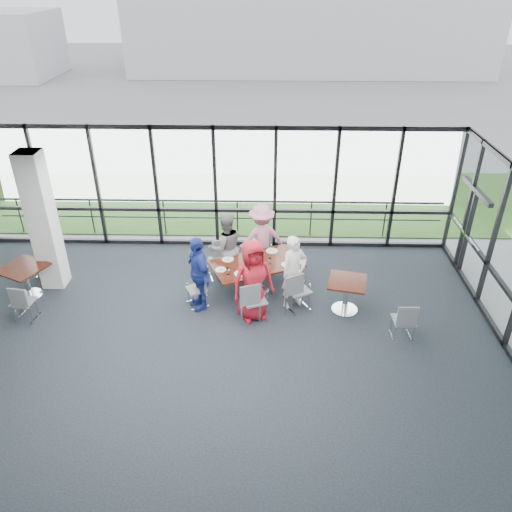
{
  "coord_description": "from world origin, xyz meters",
  "views": [
    {
      "loc": [
        1.32,
        -6.68,
        6.46
      ],
      "look_at": [
        1.09,
        2.5,
        1.1
      ],
      "focal_mm": 35.0,
      "sensor_mm": 36.0,
      "label": 1
    }
  ],
  "objects_px": {
    "main_table": "(256,267)",
    "chair_spare_r": "(404,320)",
    "chair_spare_lb": "(45,257)",
    "diner_end": "(198,273)",
    "chair_main_nl": "(254,300)",
    "diner_far_left": "(226,247)",
    "chair_spare_la": "(23,302)",
    "diner_far_right": "(261,238)",
    "structural_column": "(43,222)",
    "chair_main_fr": "(261,249)",
    "side_table_right": "(347,286)",
    "diner_near_right": "(294,272)",
    "diner_near_left": "(253,281)",
    "chair_main_end": "(197,289)",
    "side_table_left": "(24,272)",
    "chair_main_fl": "(218,261)",
    "chair_main_nr": "(298,290)"
  },
  "relations": [
    {
      "from": "main_table",
      "to": "chair_spare_r",
      "type": "xyz_separation_m",
      "value": [
        2.94,
        -1.58,
        -0.2
      ]
    },
    {
      "from": "diner_far_right",
      "to": "chair_spare_lb",
      "type": "height_order",
      "value": "diner_far_right"
    },
    {
      "from": "chair_main_nl",
      "to": "chair_spare_la",
      "type": "relative_size",
      "value": 1.11
    },
    {
      "from": "side_table_left",
      "to": "chair_main_nr",
      "type": "relative_size",
      "value": 1.25
    },
    {
      "from": "main_table",
      "to": "side_table_left",
      "type": "xyz_separation_m",
      "value": [
        -5.12,
        -0.32,
        0.01
      ]
    },
    {
      "from": "main_table",
      "to": "chair_spare_r",
      "type": "relative_size",
      "value": 2.61
    },
    {
      "from": "chair_main_nl",
      "to": "chair_spare_r",
      "type": "relative_size",
      "value": 1.09
    },
    {
      "from": "diner_near_right",
      "to": "diner_far_right",
      "type": "relative_size",
      "value": 0.98
    },
    {
      "from": "chair_main_nr",
      "to": "chair_main_fl",
      "type": "distance_m",
      "value": 2.2
    },
    {
      "from": "main_table",
      "to": "chair_spare_lb",
      "type": "bearing_deg",
      "value": 148.3
    },
    {
      "from": "main_table",
      "to": "chair_main_end",
      "type": "height_order",
      "value": "chair_main_end"
    },
    {
      "from": "diner_far_right",
      "to": "chair_main_fl",
      "type": "xyz_separation_m",
      "value": [
        -1.02,
        -0.39,
        -0.42
      ]
    },
    {
      "from": "main_table",
      "to": "chair_spare_la",
      "type": "relative_size",
      "value": 2.65
    },
    {
      "from": "diner_end",
      "to": "chair_spare_la",
      "type": "relative_size",
      "value": 2.01
    },
    {
      "from": "diner_far_left",
      "to": "diner_near_left",
      "type": "bearing_deg",
      "value": 93.36
    },
    {
      "from": "chair_main_nl",
      "to": "chair_spare_r",
      "type": "height_order",
      "value": "chair_main_nl"
    },
    {
      "from": "structural_column",
      "to": "chair_main_fl",
      "type": "distance_m",
      "value": 3.96
    },
    {
      "from": "diner_near_right",
      "to": "chair_main_fl",
      "type": "height_order",
      "value": "diner_near_right"
    },
    {
      "from": "chair_main_nl",
      "to": "chair_main_fl",
      "type": "xyz_separation_m",
      "value": [
        -0.9,
        1.61,
        -0.03
      ]
    },
    {
      "from": "structural_column",
      "to": "chair_main_fr",
      "type": "xyz_separation_m",
      "value": [
        4.77,
        0.97,
        -1.16
      ]
    },
    {
      "from": "diner_far_right",
      "to": "chair_main_end",
      "type": "distance_m",
      "value": 2.11
    },
    {
      "from": "side_table_left",
      "to": "diner_near_right",
      "type": "bearing_deg",
      "value": -1.9
    },
    {
      "from": "chair_main_end",
      "to": "structural_column",
      "type": "bearing_deg",
      "value": -128.76
    },
    {
      "from": "diner_far_left",
      "to": "chair_spare_r",
      "type": "relative_size",
      "value": 1.99
    },
    {
      "from": "main_table",
      "to": "diner_far_left",
      "type": "height_order",
      "value": "diner_far_left"
    },
    {
      "from": "chair_main_nr",
      "to": "diner_far_left",
      "type": "bearing_deg",
      "value": 116.49
    },
    {
      "from": "side_table_left",
      "to": "chair_main_end",
      "type": "relative_size",
      "value": 1.41
    },
    {
      "from": "diner_end",
      "to": "chair_main_nl",
      "type": "distance_m",
      "value": 1.32
    },
    {
      "from": "diner_far_right",
      "to": "chair_main_nr",
      "type": "height_order",
      "value": "diner_far_right"
    },
    {
      "from": "side_table_right",
      "to": "chair_spare_lb",
      "type": "relative_size",
      "value": 0.96
    },
    {
      "from": "diner_near_right",
      "to": "diner_far_right",
      "type": "height_order",
      "value": "diner_far_right"
    },
    {
      "from": "diner_end",
      "to": "chair_spare_la",
      "type": "height_order",
      "value": "diner_end"
    },
    {
      "from": "main_table",
      "to": "chair_spare_la",
      "type": "xyz_separation_m",
      "value": [
        -4.81,
        -1.15,
        -0.21
      ]
    },
    {
      "from": "diner_near_left",
      "to": "chair_main_fr",
      "type": "xyz_separation_m",
      "value": [
        0.13,
        2.12,
        -0.46
      ]
    },
    {
      "from": "side_table_left",
      "to": "chair_spare_lb",
      "type": "height_order",
      "value": "chair_spare_lb"
    },
    {
      "from": "side_table_right",
      "to": "chair_spare_la",
      "type": "distance_m",
      "value": 6.76
    },
    {
      "from": "chair_main_nl",
      "to": "chair_main_end",
      "type": "bearing_deg",
      "value": 139.31
    },
    {
      "from": "diner_far_right",
      "to": "chair_spare_r",
      "type": "height_order",
      "value": "diner_far_right"
    },
    {
      "from": "chair_spare_la",
      "to": "diner_far_right",
      "type": "bearing_deg",
      "value": 31.53
    },
    {
      "from": "side_table_left",
      "to": "diner_far_right",
      "type": "xyz_separation_m",
      "value": [
        5.21,
        1.3,
        0.22
      ]
    },
    {
      "from": "structural_column",
      "to": "diner_near_left",
      "type": "relative_size",
      "value": 1.78
    },
    {
      "from": "chair_main_fl",
      "to": "chair_main_fr",
      "type": "relative_size",
      "value": 0.99
    },
    {
      "from": "main_table",
      "to": "side_table_right",
      "type": "xyz_separation_m",
      "value": [
        1.93,
        -0.69,
        -0.01
      ]
    },
    {
      "from": "diner_far_right",
      "to": "chair_main_fr",
      "type": "height_order",
      "value": "diner_far_right"
    },
    {
      "from": "diner_end",
      "to": "chair_main_end",
      "type": "relative_size",
      "value": 2.09
    },
    {
      "from": "chair_spare_la",
      "to": "side_table_left",
      "type": "bearing_deg",
      "value": 118.29
    },
    {
      "from": "side_table_left",
      "to": "chair_main_nl",
      "type": "relative_size",
      "value": 1.23
    },
    {
      "from": "chair_main_nl",
      "to": "chair_spare_la",
      "type": "distance_m",
      "value": 4.8
    },
    {
      "from": "diner_far_left",
      "to": "chair_spare_la",
      "type": "relative_size",
      "value": 2.02
    },
    {
      "from": "diner_near_left",
      "to": "chair_main_nl",
      "type": "relative_size",
      "value": 1.93
    }
  ]
}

